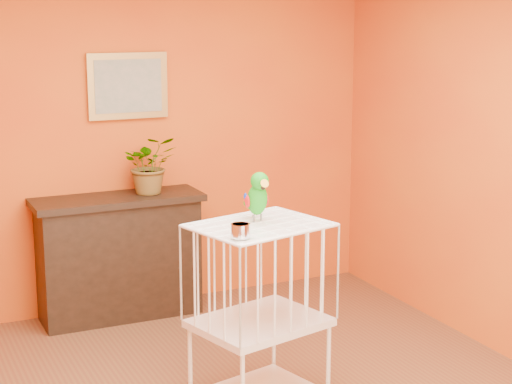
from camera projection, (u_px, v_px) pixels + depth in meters
name	position (u px, v px, depth m)	size (l,w,h in m)	color
room_shell	(248.00, 151.00, 4.53)	(4.50, 4.50, 4.50)	#C85912
console_cabinet	(119.00, 257.00, 6.50)	(1.27, 0.46, 0.95)	black
potted_plant	(149.00, 170.00, 6.50)	(0.40, 0.44, 0.35)	#26722D
framed_picture	(128.00, 86.00, 6.47)	(0.62, 0.04, 0.50)	#A47C3A
birdcage	(260.00, 313.00, 5.00)	(0.84, 0.72, 1.12)	white
feed_cup	(240.00, 231.00, 4.58)	(0.11, 0.11, 0.07)	silver
parrot	(257.00, 196.00, 4.93)	(0.14, 0.26, 0.30)	#59544C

